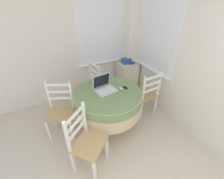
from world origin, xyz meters
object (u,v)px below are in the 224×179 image
(computer_mouse, at_px, (121,88))
(corner_cabinet, at_px, (127,76))
(storage_box, at_px, (126,61))
(round_dining_table, at_px, (108,100))
(dining_chair_camera_near, at_px, (86,142))
(dining_chair_near_back_window, at_px, (91,85))
(cell_phone, at_px, (125,88))
(book_on_cabinet, at_px, (130,63))
(dining_chair_left_flank, at_px, (61,111))
(dining_chair_near_right_window, at_px, (146,95))
(laptop, at_px, (104,87))

(computer_mouse, bearing_deg, corner_cabinet, 54.00)
(computer_mouse, bearing_deg, storage_box, 55.44)
(round_dining_table, bearing_deg, dining_chair_camera_near, -135.16)
(computer_mouse, distance_m, dining_chair_near_back_window, 0.96)
(cell_phone, bearing_deg, round_dining_table, 176.29)
(corner_cabinet, bearing_deg, round_dining_table, -134.28)
(round_dining_table, distance_m, dining_chair_camera_near, 0.83)
(round_dining_table, bearing_deg, book_on_cabinet, 43.23)
(dining_chair_left_flank, distance_m, corner_cabinet, 1.94)
(dining_chair_camera_near, bearing_deg, cell_phone, 31.58)
(round_dining_table, distance_m, corner_cabinet, 1.44)
(dining_chair_near_right_window, relative_size, dining_chair_camera_near, 1.00)
(dining_chair_near_right_window, height_order, storage_box, dining_chair_near_right_window)
(dining_chair_left_flank, xyz_separation_m, book_on_cabinet, (1.82, 0.74, 0.28))
(cell_phone, bearing_deg, computer_mouse, -173.93)
(round_dining_table, xyz_separation_m, corner_cabinet, (0.99, 1.02, -0.23))
(cell_phone, distance_m, dining_chair_near_back_window, 0.97)
(dining_chair_camera_near, bearing_deg, dining_chair_left_flank, 103.82)
(dining_chair_left_flank, bearing_deg, corner_cabinet, 23.84)
(cell_phone, bearing_deg, dining_chair_left_flank, 166.90)
(dining_chair_near_right_window, bearing_deg, dining_chair_near_back_window, 136.66)
(dining_chair_camera_near, bearing_deg, computer_mouse, 33.94)
(dining_chair_left_flank, relative_size, storage_box, 4.77)
(round_dining_table, relative_size, laptop, 3.05)
(laptop, xyz_separation_m, book_on_cabinet, (1.06, 0.90, -0.08))
(computer_mouse, bearing_deg, book_on_cabinet, 51.24)
(dining_chair_near_back_window, bearing_deg, round_dining_table, -87.01)
(dining_chair_left_flank, relative_size, corner_cabinet, 1.31)
(dining_chair_near_back_window, relative_size, corner_cabinet, 1.31)
(round_dining_table, distance_m, computer_mouse, 0.30)
(dining_chair_left_flank, xyz_separation_m, storage_box, (1.73, 0.78, 0.33))
(laptop, bearing_deg, round_dining_table, -73.43)
(round_dining_table, height_order, dining_chair_left_flank, dining_chair_left_flank)
(dining_chair_camera_near, bearing_deg, storage_box, 46.11)
(cell_phone, relative_size, dining_chair_left_flank, 0.11)
(dining_chair_left_flank, xyz_separation_m, corner_cabinet, (1.77, 0.78, -0.10))
(dining_chair_near_right_window, bearing_deg, round_dining_table, -179.44)
(laptop, height_order, storage_box, laptop)
(round_dining_table, height_order, book_on_cabinet, round_dining_table)
(computer_mouse, bearing_deg, round_dining_table, 172.40)
(round_dining_table, xyz_separation_m, dining_chair_left_flank, (-0.78, 0.24, -0.13))
(dining_chair_camera_near, relative_size, storage_box, 4.77)
(round_dining_table, bearing_deg, dining_chair_near_back_window, 92.99)
(round_dining_table, bearing_deg, cell_phone, -3.71)
(corner_cabinet, relative_size, book_on_cabinet, 3.80)
(dining_chair_camera_near, height_order, storage_box, dining_chair_camera_near)
(laptop, height_order, dining_chair_near_back_window, laptop)
(laptop, distance_m, book_on_cabinet, 1.39)
(book_on_cabinet, bearing_deg, corner_cabinet, 140.32)
(laptop, xyz_separation_m, computer_mouse, (0.25, -0.11, -0.03))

